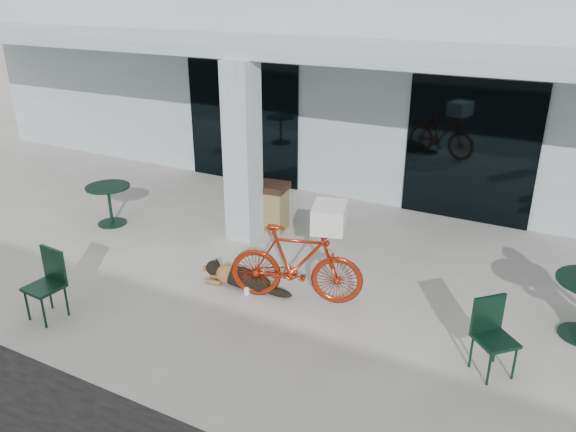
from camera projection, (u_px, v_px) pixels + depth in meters
The scene contains 14 objects.
ground at pixel (249, 319), 7.67m from camera, with size 80.00×80.00×0.00m, color beige.
building at pixel (429, 72), 13.75m from camera, with size 22.00×7.00×4.50m, color silver.
storefront_glass_left at pixel (243, 123), 12.60m from camera, with size 2.80×0.06×2.70m, color black.
storefront_glass_right at pixel (470, 152), 10.44m from camera, with size 2.40×0.06×2.70m, color black.
column at pixel (243, 153), 9.60m from camera, with size 0.50×0.50×3.12m, color silver.
overhang at pixel (357, 51), 9.38m from camera, with size 22.00×2.80×0.18m, color silver.
bicycle at pixel (296, 264), 7.94m from camera, with size 0.54×1.92×1.15m, color maroon.
laundry_basket at pixel (329, 217), 7.57m from camera, with size 0.59×0.43×0.35m, color white.
dog at pixel (243, 277), 8.40m from camera, with size 1.09×0.36×0.36m, color black, non-canonical shape.
cup_near_dog at pixel (247, 291), 8.27m from camera, with size 0.09×0.09×0.11m, color white.
cafe_table_near at pixel (110, 205), 10.57m from camera, with size 0.82×0.82×0.77m, color black, non-canonical shape.
cafe_chair_near at pixel (44, 286), 7.52m from camera, with size 0.44×0.48×0.98m, color black, non-canonical shape.
cafe_chair_far_a at pixel (495, 339), 6.43m from camera, with size 0.42×0.46×0.93m, color black, non-canonical shape.
trash_receptacle at pixel (273, 207), 10.30m from camera, with size 0.53×0.53×0.90m, color olive, non-canonical shape.
Camera 1 is at (3.54, -5.53, 4.23)m, focal length 35.00 mm.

